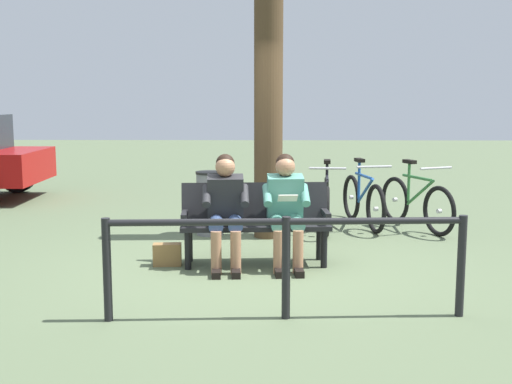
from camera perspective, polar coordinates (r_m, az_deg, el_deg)
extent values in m
plane|color=#566647|center=(7.04, -0.36, -6.61)|extent=(40.00, 40.00, 0.00)
cube|color=black|center=(7.11, -0.04, -2.95)|extent=(1.63, 0.55, 0.05)
cube|color=black|center=(7.25, -0.12, -0.83)|extent=(1.61, 0.25, 0.42)
cube|color=black|center=(7.16, 6.05, -1.81)|extent=(0.09, 0.40, 0.05)
cube|color=black|center=(7.08, -6.20, -1.92)|extent=(0.09, 0.40, 0.05)
cylinder|color=black|center=(7.06, 5.89, -4.93)|extent=(0.07, 0.07, 0.40)
cylinder|color=black|center=(6.99, -5.90, -5.07)|extent=(0.07, 0.07, 0.40)
cylinder|color=black|center=(7.39, 5.49, -4.33)|extent=(0.07, 0.07, 0.40)
cylinder|color=black|center=(7.32, -5.77, -4.45)|extent=(0.07, 0.07, 0.40)
cube|color=#4C8C7A|center=(7.10, 2.52, -0.63)|extent=(0.40, 0.33, 0.55)
sphere|color=#A87554|center=(7.03, 2.55, 2.20)|extent=(0.21, 0.21, 0.21)
sphere|color=black|center=(7.06, 2.53, 2.52)|extent=(0.20, 0.20, 0.20)
cylinder|color=#4C8C7A|center=(6.95, 3.48, -2.67)|extent=(0.18, 0.41, 0.15)
cylinder|color=#A87554|center=(6.81, 3.65, -5.18)|extent=(0.11, 0.11, 0.45)
cube|color=black|center=(6.76, 3.73, -6.95)|extent=(0.10, 0.23, 0.07)
cylinder|color=#4C8C7A|center=(6.99, 4.24, -0.26)|extent=(0.11, 0.31, 0.23)
cylinder|color=#4C8C7A|center=(6.93, 1.84, -2.69)|extent=(0.18, 0.41, 0.15)
cylinder|color=#A87554|center=(6.79, 1.97, -5.21)|extent=(0.11, 0.11, 0.45)
cube|color=black|center=(6.74, 2.03, -6.98)|extent=(0.10, 0.23, 0.07)
cylinder|color=#4C8C7A|center=(6.95, 0.97, -0.29)|extent=(0.11, 0.31, 0.23)
cube|color=silver|center=(6.79, 2.76, -0.53)|extent=(0.21, 0.13, 0.09)
cube|color=#262628|center=(7.07, -2.66, -0.67)|extent=(0.40, 0.33, 0.55)
sphere|color=#A87554|center=(7.00, -2.67, 2.17)|extent=(0.21, 0.21, 0.21)
sphere|color=black|center=(7.03, -2.68, 2.49)|extent=(0.20, 0.20, 0.20)
cylinder|color=#334772|center=(6.91, -1.80, -2.73)|extent=(0.18, 0.41, 0.15)
cylinder|color=#A87554|center=(6.77, -1.76, -5.25)|extent=(0.11, 0.11, 0.45)
cube|color=black|center=(6.72, -1.74, -7.03)|extent=(0.10, 0.23, 0.07)
cylinder|color=#262628|center=(6.94, -1.00, -0.31)|extent=(0.11, 0.31, 0.23)
cylinder|color=#334772|center=(6.91, -3.47, -2.74)|extent=(0.18, 0.41, 0.15)
cylinder|color=#A87554|center=(6.77, -3.46, -5.27)|extent=(0.11, 0.11, 0.45)
cube|color=black|center=(6.72, -3.45, -7.04)|extent=(0.10, 0.23, 0.07)
cylinder|color=#262628|center=(6.94, -4.31, -0.33)|extent=(0.11, 0.31, 0.23)
cube|color=olive|center=(7.19, -7.68, -5.38)|extent=(0.31, 0.16, 0.24)
cylinder|color=#4C3823|center=(8.39, 1.08, 7.49)|extent=(0.36, 0.36, 3.38)
cylinder|color=slate|center=(8.65, -4.01, -1.07)|extent=(0.35, 0.35, 0.80)
cylinder|color=black|center=(8.60, -4.04, 1.68)|extent=(0.36, 0.36, 0.03)
torus|color=black|center=(8.87, 15.54, -1.60)|extent=(0.31, 0.63, 0.66)
cylinder|color=silver|center=(8.87, 15.54, -1.60)|extent=(0.07, 0.07, 0.06)
torus|color=black|center=(9.69, 11.91, -0.65)|extent=(0.31, 0.63, 0.66)
cylinder|color=silver|center=(9.69, 11.91, -0.65)|extent=(0.07, 0.07, 0.06)
cylinder|color=#337238|center=(9.22, 13.73, 1.22)|extent=(0.28, 0.60, 0.04)
cylinder|color=#337238|center=(9.18, 13.97, -0.07)|extent=(0.27, 0.57, 0.43)
cylinder|color=#337238|center=(9.38, 13.07, 0.87)|extent=(0.04, 0.04, 0.55)
cube|color=black|center=(9.35, 13.12, 2.57)|extent=(0.17, 0.24, 0.05)
cylinder|color=#B2B2B7|center=(8.87, 15.28, 2.00)|extent=(0.46, 0.21, 0.03)
torus|color=black|center=(8.85, 10.32, -1.45)|extent=(0.19, 0.66, 0.66)
cylinder|color=silver|center=(8.85, 10.32, -1.45)|extent=(0.06, 0.07, 0.06)
torus|color=black|center=(9.80, 8.23, -0.46)|extent=(0.19, 0.66, 0.66)
cylinder|color=silver|center=(9.80, 8.23, -0.46)|extent=(0.06, 0.07, 0.06)
cylinder|color=#1E519E|center=(9.27, 9.28, 1.39)|extent=(0.16, 0.63, 0.04)
cylinder|color=#1E519E|center=(9.22, 9.41, 0.10)|extent=(0.16, 0.59, 0.43)
cylinder|color=#1E519E|center=(9.45, 8.90, 1.04)|extent=(0.04, 0.04, 0.55)
cube|color=black|center=(9.42, 8.93, 2.73)|extent=(0.13, 0.23, 0.05)
cylinder|color=#B2B2B7|center=(8.87, 10.18, 2.16)|extent=(0.48, 0.13, 0.03)
torus|color=black|center=(8.56, 6.14, -1.70)|extent=(0.11, 0.66, 0.66)
cylinder|color=silver|center=(8.56, 6.14, -1.70)|extent=(0.05, 0.06, 0.06)
torus|color=black|center=(9.57, 6.10, -0.63)|extent=(0.11, 0.66, 0.66)
cylinder|color=silver|center=(9.57, 6.10, -0.63)|extent=(0.05, 0.06, 0.06)
cylinder|color=black|center=(9.01, 6.16, 1.25)|extent=(0.09, 0.63, 0.04)
cylinder|color=black|center=(8.96, 6.14, -0.08)|extent=(0.09, 0.60, 0.43)
cylinder|color=black|center=(9.20, 6.14, 0.90)|extent=(0.04, 0.04, 0.55)
cube|color=black|center=(9.17, 6.17, 2.63)|extent=(0.11, 0.23, 0.05)
cylinder|color=#B2B2B7|center=(8.58, 6.20, 2.04)|extent=(0.48, 0.07, 0.03)
torus|color=black|center=(8.65, 1.48, -1.54)|extent=(0.11, 0.66, 0.66)
cylinder|color=silver|center=(8.65, 1.48, -1.54)|extent=(0.05, 0.06, 0.06)
torus|color=black|center=(9.66, 1.85, -0.50)|extent=(0.11, 0.66, 0.66)
cylinder|color=silver|center=(9.66, 1.85, -0.50)|extent=(0.05, 0.06, 0.06)
cylinder|color=#8C268C|center=(9.10, 1.68, 1.37)|extent=(0.08, 0.63, 0.04)
cylinder|color=#8C268C|center=(9.05, 1.65, 0.05)|extent=(0.08, 0.60, 0.43)
cylinder|color=#8C268C|center=(9.29, 1.75, 1.02)|extent=(0.04, 0.04, 0.55)
cube|color=black|center=(9.26, 1.75, 2.73)|extent=(0.10, 0.23, 0.05)
cylinder|color=#B2B2B7|center=(8.68, 1.53, 2.15)|extent=(0.48, 0.06, 0.03)
cylinder|color=black|center=(5.72, 17.30, -6.14)|extent=(0.07, 0.07, 0.85)
cylinder|color=black|center=(5.41, 2.61, -6.58)|extent=(0.07, 0.07, 0.85)
cylinder|color=black|center=(5.48, -12.74, -6.58)|extent=(0.07, 0.07, 0.85)
cylinder|color=black|center=(5.33, 2.64, -2.57)|extent=(2.89, 0.23, 0.06)
cylinder|color=black|center=(13.21, -19.89, 1.36)|extent=(0.64, 0.23, 0.64)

